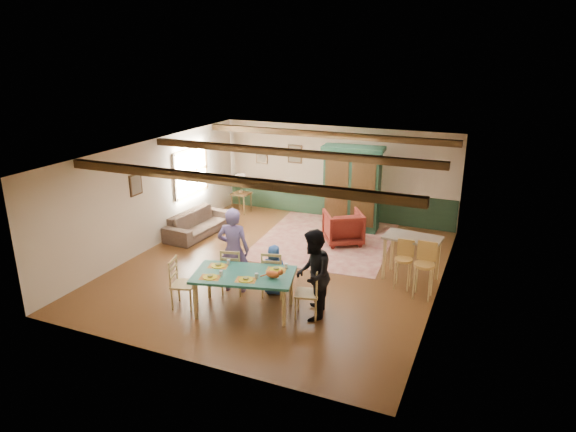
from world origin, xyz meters
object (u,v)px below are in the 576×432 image
at_px(armoire, 352,189).
at_px(armchair, 343,227).
at_px(dining_chair_end_left, 184,283).
at_px(person_woman, 313,275).
at_px(cat, 273,274).
at_px(table_lamp, 241,184).
at_px(dining_table, 244,293).
at_px(person_man, 234,250).
at_px(person_child, 274,270).
at_px(end_table, 241,203).
at_px(dining_chair_far_left, 233,270).
at_px(dining_chair_end_right, 307,292).
at_px(bar_stool_right, 424,271).
at_px(bar_stool_left, 403,265).
at_px(dining_chair_far_right, 273,273).
at_px(counter_table, 411,258).
at_px(sofa, 199,223).

bearing_deg(armoire, armchair, -87.61).
height_order(dining_chair_end_left, person_woman, person_woman).
xyz_separation_m(cat, table_lamp, (-3.55, 5.39, 0.03)).
distance_m(dining_table, person_man, 1.06).
bearing_deg(person_child, dining_table, 63.43).
height_order(armchair, end_table, armchair).
height_order(dining_chair_far_left, dining_chair_end_left, same).
bearing_deg(dining_chair_end_right, person_child, -136.85).
bearing_deg(bar_stool_right, dining_chair_end_left, -150.95).
bearing_deg(armchair, bar_stool_left, 102.51).
relative_size(dining_chair_far_right, dining_chair_end_right, 1.00).
xyz_separation_m(table_lamp, bar_stool_left, (5.55, -3.23, -0.39)).
xyz_separation_m(armoire, counter_table, (2.13, -2.62, -0.67)).
distance_m(dining_table, dining_chair_far_right, 0.87).
xyz_separation_m(dining_chair_end_right, person_child, (-0.96, 0.62, 0.03)).
distance_m(person_man, table_lamp, 5.28).
relative_size(person_woman, bar_stool_left, 1.66).
relative_size(dining_chair_end_right, person_man, 0.55).
height_order(dining_chair_end_left, armoire, armoire).
distance_m(dining_chair_end_right, armoire, 5.11).
bearing_deg(armoire, bar_stool_left, -60.77).
bearing_deg(counter_table, dining_chair_end_right, -121.73).
relative_size(dining_chair_far_left, cat, 2.64).
height_order(dining_table, end_table, dining_table).
bearing_deg(armoire, dining_chair_end_right, -86.82).
height_order(person_child, sofa, person_child).
bearing_deg(dining_chair_end_left, table_lamp, 3.41).
relative_size(person_woman, sofa, 0.81).
bearing_deg(counter_table, dining_chair_far_right, -142.47).
bearing_deg(person_woman, dining_chair_end_left, -90.00).
height_order(dining_chair_far_right, dining_chair_end_right, same).
height_order(person_woman, armchair, person_woman).
xyz_separation_m(person_woman, bar_stool_left, (1.31, 1.88, -0.34)).
xyz_separation_m(armoire, end_table, (-3.49, 0.11, -0.85)).
relative_size(dining_chair_far_right, table_lamp, 1.75).
distance_m(person_woman, table_lamp, 6.64).
height_order(dining_chair_end_left, cat, dining_chair_end_left).
distance_m(dining_chair_end_right, cat, 0.74).
height_order(person_man, table_lamp, person_man).
relative_size(dining_chair_far_right, cat, 2.64).
xyz_separation_m(end_table, bar_stool_left, (5.55, -3.23, 0.21)).
relative_size(cat, sofa, 0.18).
xyz_separation_m(person_child, end_table, (-3.17, 4.52, -0.21)).
xyz_separation_m(cat, end_table, (-3.55, 5.39, -0.57)).
bearing_deg(dining_chair_far_right, dining_chair_end_right, 136.17).
height_order(armchair, bar_stool_right, bar_stool_right).
height_order(cat, sofa, cat).
distance_m(person_man, bar_stool_left, 3.54).
relative_size(dining_chair_far_right, dining_chair_end_left, 1.00).
distance_m(dining_chair_end_right, armchair, 3.93).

